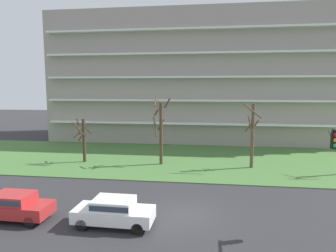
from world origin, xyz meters
The scene contains 8 objects.
ground centered at (0.00, 0.00, 0.00)m, with size 160.00×160.00×0.00m, color #2D2D30.
grass_lawn_strip centered at (0.00, 14.00, 0.04)m, with size 80.00×16.00×0.08m, color #477238.
apartment_building centered at (0.00, 28.83, 9.01)m, with size 42.09×14.62×18.02m.
tree_far_left centered at (-11.20, 11.39, 2.55)m, with size 1.89×2.21×4.56m.
tree_left centered at (-3.24, 11.56, 3.55)m, with size 1.86×1.84×6.79m.
tree_center centered at (5.52, 11.37, 3.35)m, with size 1.70×1.78×6.22m.
sedan_red_near_left centered at (-9.72, -2.00, 0.87)m, with size 4.43×1.88×1.57m.
sedan_white_center_left centered at (-3.69, -2.00, 0.87)m, with size 4.43×1.88×1.57m.
Camera 1 is at (1.41, -17.28, 7.61)m, focal length 32.06 mm.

